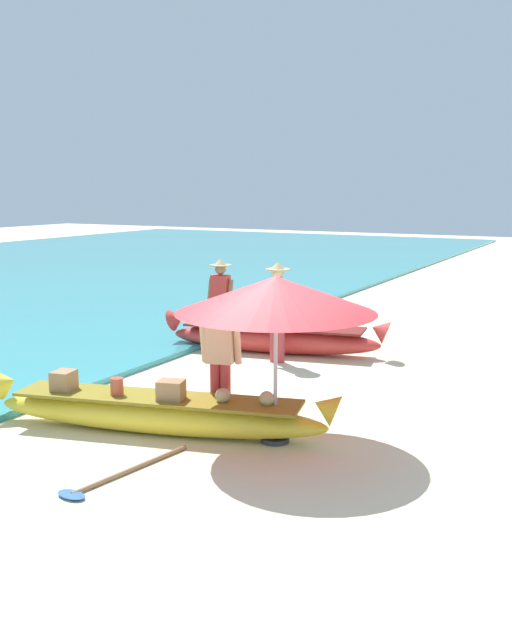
{
  "coord_description": "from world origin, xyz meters",
  "views": [
    {
      "loc": [
        4.05,
        -7.86,
        3.16
      ],
      "look_at": [
        -1.67,
        2.9,
        0.9
      ],
      "focal_mm": 40.55,
      "sensor_mm": 36.0,
      "label": 1
    }
  ],
  "objects_px": {
    "person_vendor_hatted": "(277,305)",
    "paddle": "(114,477)",
    "boat_red_midground": "(274,337)",
    "person_tourist_customer": "(220,354)",
    "boat_yellow_foreground": "(157,412)",
    "person_vendor_assistant": "(221,295)",
    "patio_umbrella_large": "(276,295)"
  },
  "relations": [
    {
      "from": "boat_yellow_foreground",
      "to": "person_tourist_customer",
      "type": "bearing_deg",
      "value": 46.19
    },
    {
      "from": "paddle",
      "to": "boat_red_midground",
      "type": "bearing_deg",
      "value": 100.85
    },
    {
      "from": "person_vendor_hatted",
      "to": "paddle",
      "type": "height_order",
      "value": "person_vendor_hatted"
    },
    {
      "from": "person_vendor_hatted",
      "to": "paddle",
      "type": "bearing_deg",
      "value": -81.88
    },
    {
      "from": "boat_yellow_foreground",
      "to": "boat_red_midground",
      "type": "height_order",
      "value": "boat_red_midground"
    },
    {
      "from": "person_vendor_hatted",
      "to": "boat_yellow_foreground",
      "type": "bearing_deg",
      "value": -85.7
    },
    {
      "from": "person_tourist_customer",
      "to": "paddle",
      "type": "height_order",
      "value": "person_tourist_customer"
    },
    {
      "from": "boat_red_midground",
      "to": "person_tourist_customer",
      "type": "xyz_separation_m",
      "value": [
        1.32,
        -4.21,
        0.68
      ]
    },
    {
      "from": "person_tourist_customer",
      "to": "person_vendor_assistant",
      "type": "distance_m",
      "value": 5.1
    },
    {
      "from": "boat_yellow_foreground",
      "to": "person_vendor_assistant",
      "type": "height_order",
      "value": "person_vendor_assistant"
    },
    {
      "from": "person_tourist_customer",
      "to": "patio_umbrella_large",
      "type": "distance_m",
      "value": 1.3
    },
    {
      "from": "person_vendor_hatted",
      "to": "person_tourist_customer",
      "type": "xyz_separation_m",
      "value": [
        0.91,
        -3.54,
        -0.08
      ]
    },
    {
      "from": "boat_yellow_foreground",
      "to": "person_vendor_hatted",
      "type": "distance_m",
      "value": 4.24
    },
    {
      "from": "person_vendor_hatted",
      "to": "person_vendor_assistant",
      "type": "height_order",
      "value": "person_vendor_hatted"
    },
    {
      "from": "paddle",
      "to": "boat_yellow_foreground",
      "type": "bearing_deg",
      "value": 108.31
    },
    {
      "from": "boat_red_midground",
      "to": "person_vendor_assistant",
      "type": "distance_m",
      "value": 1.48
    },
    {
      "from": "boat_red_midground",
      "to": "paddle",
      "type": "bearing_deg",
      "value": -79.15
    },
    {
      "from": "person_vendor_hatted",
      "to": "person_tourist_customer",
      "type": "relative_size",
      "value": 1.06
    },
    {
      "from": "boat_red_midground",
      "to": "person_vendor_hatted",
      "type": "distance_m",
      "value": 1.1
    },
    {
      "from": "boat_red_midground",
      "to": "person_tourist_customer",
      "type": "distance_m",
      "value": 4.46
    },
    {
      "from": "boat_red_midground",
      "to": "person_tourist_customer",
      "type": "bearing_deg",
      "value": -72.63
    },
    {
      "from": "person_tourist_customer",
      "to": "person_vendor_hatted",
      "type": "bearing_deg",
      "value": 104.44
    },
    {
      "from": "boat_yellow_foreground",
      "to": "person_vendor_hatted",
      "type": "bearing_deg",
      "value": 94.3
    },
    {
      "from": "person_tourist_customer",
      "to": "boat_red_midground",
      "type": "bearing_deg",
      "value": 107.37
    },
    {
      "from": "person_vendor_hatted",
      "to": "person_vendor_assistant",
      "type": "relative_size",
      "value": 1.05
    },
    {
      "from": "patio_umbrella_large",
      "to": "paddle",
      "type": "bearing_deg",
      "value": -118.57
    },
    {
      "from": "person_vendor_assistant",
      "to": "patio_umbrella_large",
      "type": "relative_size",
      "value": 0.7
    },
    {
      "from": "person_vendor_hatted",
      "to": "person_vendor_assistant",
      "type": "bearing_deg",
      "value": 153.39
    },
    {
      "from": "person_vendor_assistant",
      "to": "paddle",
      "type": "height_order",
      "value": "person_vendor_assistant"
    },
    {
      "from": "person_tourist_customer",
      "to": "paddle",
      "type": "relative_size",
      "value": 0.94
    },
    {
      "from": "person_tourist_customer",
      "to": "paddle",
      "type": "distance_m",
      "value": 2.32
    },
    {
      "from": "boat_yellow_foreground",
      "to": "patio_umbrella_large",
      "type": "height_order",
      "value": "patio_umbrella_large"
    }
  ]
}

